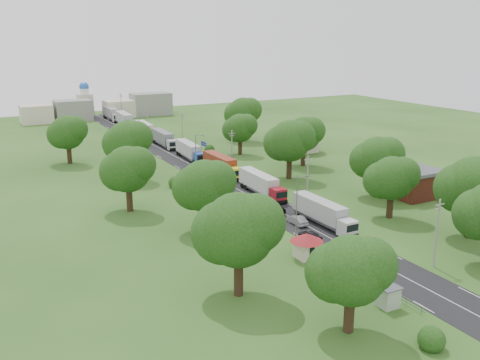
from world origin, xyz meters
TOP-DOWN VIEW (x-y plane):
  - ground at (0.00, 0.00)m, footprint 260.00×260.00m
  - road at (0.00, 20.00)m, footprint 8.00×200.00m
  - boom_barrier at (-1.36, -25.00)m, footprint 9.22×0.35m
  - guard_booth at (-7.20, -25.00)m, footprint 4.40×4.40m
  - kiosk at (-7.00, -40.00)m, footprint 2.30×2.30m
  - guard_rail at (-5.00, -35.00)m, footprint 0.10×17.00m
  - info_sign at (5.20, 35.00)m, footprint 0.12×3.10m
  - pole_0 at (5.50, -35.00)m, footprint 1.60×0.24m
  - pole_1 at (5.50, -7.00)m, footprint 1.60×0.24m
  - pole_2 at (5.50, 21.00)m, footprint 1.60×0.24m
  - pole_3 at (5.50, 49.00)m, footprint 1.60×0.24m
  - pole_4 at (5.50, 77.00)m, footprint 1.60×0.24m
  - pole_5 at (5.50, 105.00)m, footprint 1.60×0.24m
  - lamp_0 at (-5.35, -20.00)m, footprint 2.03×0.22m
  - lamp_1 at (-5.35, 15.00)m, footprint 2.03×0.22m
  - lamp_2 at (-5.35, 50.00)m, footprint 2.03×0.22m
  - tree_1 at (17.99, -29.83)m, footprint 9.60×9.60m
  - tree_2 at (13.99, -17.86)m, footprint 8.00×8.00m
  - tree_3 at (19.99, -7.84)m, footprint 8.80×8.80m
  - tree_4 at (12.99, 10.17)m, footprint 9.60×9.60m
  - tree_5 at (21.99, 18.16)m, footprint 8.80×8.80m
  - tree_6 at (14.99, 35.14)m, footprint 8.00×8.00m
  - tree_7 at (23.99, 50.17)m, footprint 9.60×9.60m
  - tree_8 at (-14.01, -41.86)m, footprint 8.00×8.00m
  - tree_9 at (-20.01, -29.83)m, footprint 9.60×9.60m
  - tree_10 at (-15.01, -9.84)m, footprint 8.80×8.80m
  - tree_11 at (-22.01, 5.16)m, footprint 8.80×8.80m
  - tree_12 at (-16.01, 25.17)m, footprint 9.60×9.60m
  - tree_13 at (-24.01, 45.16)m, footprint 8.80×8.80m
  - house_brick at (26.00, -12.00)m, footprint 8.60×6.60m
  - house_cream at (30.00, 30.00)m, footprint 10.08×10.08m
  - distant_town at (0.68, 110.00)m, footprint 52.00×8.00m
  - church at (-4.00, 118.00)m, footprint 5.00×5.00m
  - truck_0 at (2.34, -15.79)m, footprint 2.54×13.84m
  - truck_1 at (2.18, 2.92)m, footprint 2.77×14.10m
  - truck_2 at (2.40, 19.79)m, footprint 2.49×14.21m
  - truck_3 at (1.93, 35.91)m, footprint 3.08×14.11m
  - truck_4 at (1.93, 53.43)m, footprint 2.78×14.22m
  - truck_5 at (2.24, 69.53)m, footprint 3.07×14.21m
  - truck_6 at (1.91, 88.70)m, footprint 3.25×15.73m
  - truck_7 at (1.82, 104.96)m, footprint 2.71×15.45m
  - car_lane_front at (-3.00, -20.00)m, footprint 2.06×4.14m
  - car_lane_mid at (-1.00, -13.70)m, footprint 1.59×4.27m
  - car_lane_rear at (-1.00, -6.96)m, footprint 2.26×4.95m
  - car_verge_near at (6.64, 10.82)m, footprint 3.38×5.82m
  - car_verge_far at (5.50, 30.26)m, footprint 1.78×4.25m
  - pedestrian_near at (-1.81, -25.67)m, footprint 0.73×0.66m
  - pedestrian_booth at (-5.80, -25.30)m, footprint 0.96×1.00m

SIDE VIEW (x-z plane):
  - ground at x=0.00m, z-range 0.00..0.00m
  - road at x=0.00m, z-range -0.02..0.02m
  - guard_rail at x=-5.00m, z-range -0.85..0.85m
  - car_lane_front at x=-3.00m, z-range 0.00..1.36m
  - car_lane_mid at x=-1.00m, z-range 0.00..1.40m
  - car_lane_rear at x=-1.00m, z-range 0.00..1.41m
  - car_verge_far at x=5.50m, z-range 0.00..1.44m
  - car_verge_near at x=6.64m, z-range 0.00..1.52m
  - pedestrian_booth at x=-5.80m, z-range 0.00..1.62m
  - pedestrian_near at x=-1.81m, z-range 0.00..1.68m
  - boom_barrier at x=-1.36m, z-range 0.30..1.48m
  - kiosk at x=-7.00m, z-range 0.02..2.43m
  - truck_0 at x=2.34m, z-range 0.12..3.95m
  - truck_3 at x=1.93m, z-range 0.12..4.02m
  - truck_1 at x=2.18m, z-range 0.12..4.02m
  - truck_5 at x=2.24m, z-range 0.12..4.04m
  - truck_4 at x=1.93m, z-range 0.12..4.05m
  - truck_2 at x=2.40m, z-range 0.12..4.06m
  - guard_booth at x=-7.20m, z-range 0.44..3.89m
  - truck_7 at x=1.82m, z-range 0.13..4.42m
  - truck_6 at x=1.91m, z-range 0.13..4.48m
  - house_brick at x=26.00m, z-range 0.05..5.25m
  - info_sign at x=5.20m, z-range 0.95..5.05m
  - distant_town at x=0.68m, z-range -0.51..7.49m
  - house_cream at x=30.00m, z-range 0.74..6.54m
  - pole_0 at x=5.50m, z-range 0.18..9.18m
  - pole_1 at x=5.50m, z-range 0.18..9.18m
  - pole_2 at x=5.50m, z-range 0.18..9.18m
  - pole_3 at x=5.50m, z-range 0.18..9.18m
  - pole_4 at x=5.50m, z-range 0.18..9.18m
  - pole_5 at x=5.50m, z-range 0.18..9.18m
  - church at x=-4.00m, z-range -0.76..11.54m
  - lamp_0 at x=-5.35m, z-range 0.55..10.55m
  - lamp_1 at x=-5.35m, z-range 0.55..10.55m
  - lamp_2 at x=-5.35m, z-range 0.55..10.55m
  - tree_2 at x=13.99m, z-range 1.55..11.65m
  - tree_6 at x=14.99m, z-range 1.55..11.65m
  - tree_8 at x=-14.01m, z-range 1.55..11.65m
  - tree_3 at x=19.99m, z-range 1.69..12.76m
  - tree_5 at x=21.99m, z-range 1.69..12.76m
  - tree_10 at x=-15.01m, z-range 1.69..12.76m
  - tree_11 at x=-22.01m, z-range 1.69..12.76m
  - tree_13 at x=-24.01m, z-range 1.69..12.76m
  - tree_1 at x=17.99m, z-range 1.83..13.88m
  - tree_4 at x=12.99m, z-range 1.83..13.88m
  - tree_7 at x=23.99m, z-range 1.83..13.88m
  - tree_9 at x=-20.01m, z-range 1.83..13.88m
  - tree_12 at x=-16.01m, z-range 1.83..13.88m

